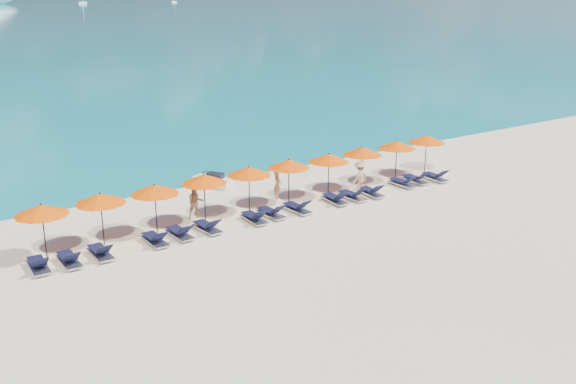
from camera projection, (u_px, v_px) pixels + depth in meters
ground at (328, 236)px, 27.64m from camera, size 1400.00×1400.00×0.00m
sailboat_near at (83, 2)px, 555.25m from camera, size 6.83×2.28×12.51m
sailboat_far at (174, 1)px, 626.89m from camera, size 5.45×1.82×9.98m
jetski at (213, 181)px, 34.51m from camera, size 1.74×2.29×0.77m
beachgoer_a at (277, 185)px, 32.18m from camera, size 0.66×0.64×1.53m
beachgoer_b at (196, 202)px, 29.52m from camera, size 0.85×0.62×1.57m
beachgoer_c at (360, 177)px, 33.30m from camera, size 1.17×0.71×1.69m
umbrella_0 at (41, 210)px, 24.70m from camera, size 2.10×2.10×2.28m
umbrella_1 at (100, 198)px, 26.06m from camera, size 2.10×2.10×2.28m
umbrella_2 at (155, 189)px, 27.26m from camera, size 2.10×2.10×2.28m
umbrella_3 at (204, 179)px, 28.76m from camera, size 2.10×2.10×2.28m
umbrella_4 at (249, 171)px, 30.03m from camera, size 2.10×2.10×2.28m
umbrella_5 at (289, 164)px, 31.31m from camera, size 2.10×2.10×2.28m
umbrella_6 at (329, 158)px, 32.41m from camera, size 2.10×2.10×2.28m
umbrella_7 at (362, 151)px, 33.81m from camera, size 2.10×2.10×2.28m
umbrella_8 at (397, 145)px, 35.19m from camera, size 2.10×2.10×2.28m
umbrella_9 at (427, 139)px, 36.54m from camera, size 2.10×2.10×2.28m
lounger_0 at (38, 265)px, 24.11m from camera, size 0.71×1.73×0.66m
lounger_1 at (69, 259)px, 24.61m from camera, size 0.66×1.71×0.66m
lounger_2 at (101, 252)px, 25.30m from camera, size 0.63×1.70×0.66m
lounger_3 at (155, 239)px, 26.62m from camera, size 0.62×1.70×0.66m
lounger_4 at (180, 233)px, 27.33m from camera, size 0.68×1.72×0.66m
lounger_5 at (207, 227)px, 28.02m from camera, size 0.74×1.74×0.66m
lounger_6 at (254, 217)px, 29.16m from camera, size 0.69×1.73×0.66m
lounger_7 at (271, 212)px, 29.83m from camera, size 0.73×1.74×0.66m
lounger_8 at (297, 208)px, 30.49m from camera, size 0.69×1.72×0.66m
lounger_9 at (335, 199)px, 31.80m from camera, size 0.78×1.75×0.66m
lounger_10 at (353, 195)px, 32.34m from camera, size 0.70×1.73×0.66m
lounger_11 at (371, 191)px, 32.95m from camera, size 0.78×1.75×0.66m
lounger_12 at (403, 182)px, 34.53m from camera, size 0.67×1.72×0.66m
lounger_13 at (416, 179)px, 35.15m from camera, size 0.65×1.71×0.66m
lounger_14 at (435, 177)px, 35.60m from camera, size 0.76×1.75×0.66m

